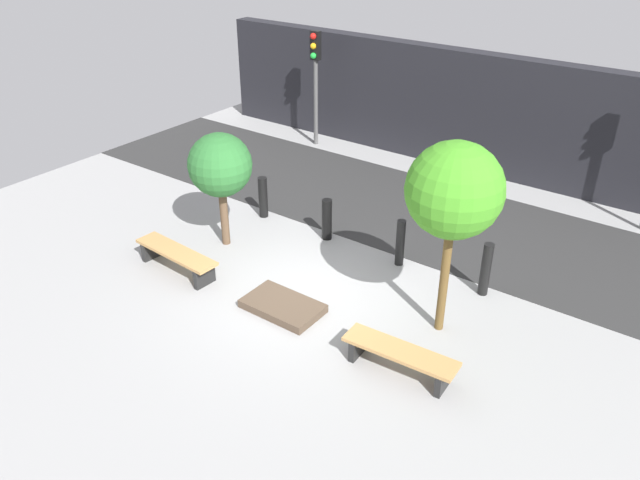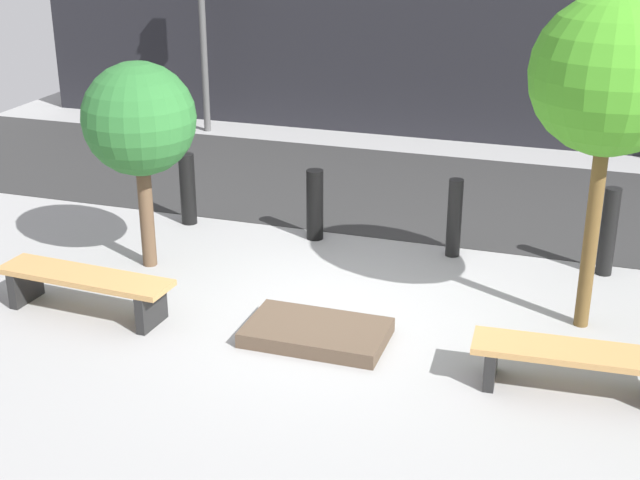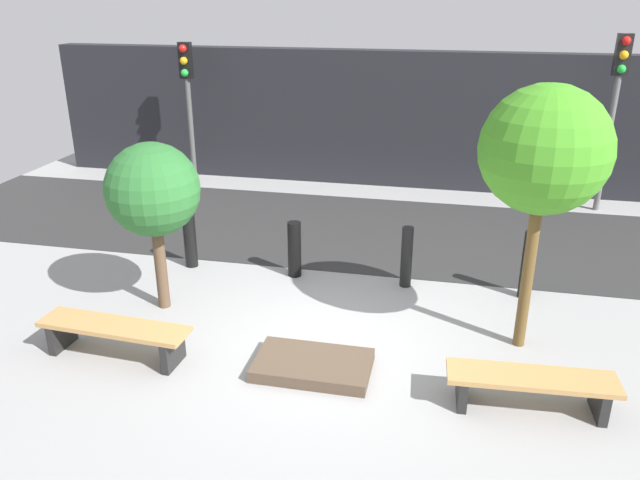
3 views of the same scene
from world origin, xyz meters
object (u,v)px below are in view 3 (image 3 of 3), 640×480
at_px(bollard_far_left, 190,239).
at_px(bench_left, 115,333).
at_px(bollard_left, 294,249).
at_px(tree_behind_right_bench, 545,151).
at_px(bollard_center, 407,257).
at_px(bollard_right, 527,265).
at_px(traffic_light_mid_west, 616,92).
at_px(planter_bed, 313,365).
at_px(bench_right, 531,384).
at_px(tree_behind_left_bench, 153,191).
at_px(traffic_light_west, 187,88).

bearing_deg(bollard_far_left, bench_left, -86.35).
bearing_deg(bollard_far_left, bollard_left, 0.00).
bearing_deg(tree_behind_right_bench, bollard_far_left, 164.55).
height_order(bollard_center, bollard_right, bollard_right).
bearing_deg(bench_left, traffic_light_mid_west, 49.41).
bearing_deg(planter_bed, bench_right, -4.59).
distance_m(tree_behind_left_bench, traffic_light_mid_west, 9.16).
relative_size(bench_right, bollard_center, 1.90).
bearing_deg(tree_behind_left_bench, bollard_far_left, 97.11).
distance_m(bench_right, tree_behind_left_bench, 5.37).
bearing_deg(traffic_light_west, bollard_left, -51.06).
bearing_deg(traffic_light_mid_west, planter_bed, -122.50).
bearing_deg(tree_behind_left_bench, bollard_center, 22.87).
bearing_deg(bollard_center, bench_left, -140.46).
relative_size(bollard_right, traffic_light_mid_west, 0.30).
relative_size(bench_left, bollard_left, 2.15).
distance_m(bench_right, bollard_right, 2.81).
height_order(bench_left, bench_right, bench_left).
bearing_deg(bench_left, tree_behind_right_bench, 18.65).
height_order(planter_bed, bollard_right, bollard_right).
relative_size(bench_right, traffic_light_mid_west, 0.52).
xyz_separation_m(tree_behind_right_bench, traffic_light_mid_west, (2.00, 5.89, -0.13)).
bearing_deg(tree_behind_right_bench, bench_left, -164.68).
distance_m(bench_left, bollard_far_left, 2.80).
relative_size(bollard_left, bollard_right, 0.87).
bearing_deg(traffic_light_mid_west, tree_behind_left_bench, -139.88).
bearing_deg(traffic_light_mid_west, bollard_right, -112.23).
height_order(bollard_right, traffic_light_west, traffic_light_west).
relative_size(tree_behind_right_bench, traffic_light_mid_west, 0.95).
relative_size(planter_bed, tree_behind_left_bench, 0.58).
height_order(bench_right, tree_behind_right_bench, tree_behind_right_bench).
bearing_deg(bollard_center, bench_right, -60.15).
xyz_separation_m(planter_bed, traffic_light_mid_west, (4.49, 7.05, 2.37)).
xyz_separation_m(bollard_left, bollard_center, (1.78, 0.00, 0.03)).
relative_size(bench_left, tree_behind_left_bench, 0.81).
height_order(tree_behind_right_bench, bollard_center, tree_behind_right_bench).
relative_size(bench_left, bollard_center, 2.02).
bearing_deg(bollard_far_left, planter_bed, -44.15).
distance_m(bench_right, planter_bed, 2.51).
bearing_deg(tree_behind_left_bench, traffic_light_mid_west, 40.12).
height_order(tree_behind_left_bench, bollard_center, tree_behind_left_bench).
relative_size(tree_behind_left_bench, tree_behind_right_bench, 0.72).
height_order(bollard_center, traffic_light_mid_west, traffic_light_mid_west).
distance_m(tree_behind_right_bench, bollard_left, 4.24).
bearing_deg(tree_behind_left_bench, traffic_light_west, 108.78).
bearing_deg(planter_bed, tree_behind_right_bench, 25.06).
height_order(planter_bed, tree_behind_right_bench, tree_behind_right_bench).
xyz_separation_m(bench_left, traffic_light_mid_west, (6.99, 7.25, 2.12)).
xyz_separation_m(bench_right, traffic_light_mid_west, (2.00, 7.25, 2.14)).
distance_m(bollard_right, traffic_light_west, 8.61).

